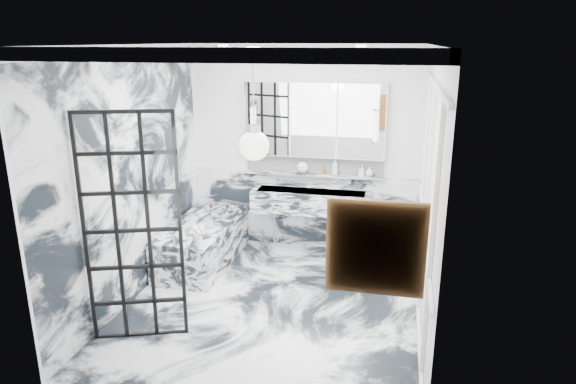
% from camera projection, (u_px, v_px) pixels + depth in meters
% --- Properties ---
extents(floor, '(3.60, 3.60, 0.00)m').
position_uv_depth(floor, '(273.00, 303.00, 5.77)').
color(floor, white).
rests_on(floor, ground).
extents(ceiling, '(3.60, 3.60, 0.00)m').
position_uv_depth(ceiling, '(270.00, 45.00, 4.97)').
color(ceiling, white).
rests_on(ceiling, wall_back).
extents(wall_back, '(3.60, 0.00, 3.60)m').
position_uv_depth(wall_back, '(304.00, 149.00, 7.05)').
color(wall_back, white).
rests_on(wall_back, floor).
extents(wall_front, '(3.60, 0.00, 3.60)m').
position_uv_depth(wall_front, '(210.00, 250.00, 3.68)').
color(wall_front, white).
rests_on(wall_front, floor).
extents(wall_left, '(0.00, 3.60, 3.60)m').
position_uv_depth(wall_left, '(132.00, 175.00, 5.70)').
color(wall_left, white).
rests_on(wall_left, floor).
extents(wall_right, '(0.00, 3.60, 3.60)m').
position_uv_depth(wall_right, '(429.00, 193.00, 5.03)').
color(wall_right, white).
rests_on(wall_right, floor).
extents(marble_clad_back, '(3.18, 0.05, 1.05)m').
position_uv_depth(marble_clad_back, '(303.00, 210.00, 7.28)').
color(marble_clad_back, white).
rests_on(marble_clad_back, floor).
extents(marble_clad_left, '(0.02, 3.56, 2.68)m').
position_uv_depth(marble_clad_left, '(134.00, 181.00, 5.71)').
color(marble_clad_left, white).
rests_on(marble_clad_left, floor).
extents(panel_molding, '(0.03, 3.40, 2.30)m').
position_uv_depth(panel_molding, '(427.00, 203.00, 5.07)').
color(panel_molding, white).
rests_on(panel_molding, floor).
extents(soap_bottle_a, '(0.11, 0.11, 0.23)m').
position_uv_depth(soap_bottle_a, '(335.00, 166.00, 6.93)').
color(soap_bottle_a, '#8C5919').
rests_on(soap_bottle_a, ledge).
extents(soap_bottle_b, '(0.08, 0.08, 0.15)m').
position_uv_depth(soap_bottle_b, '(362.00, 170.00, 6.86)').
color(soap_bottle_b, '#4C4C51').
rests_on(soap_bottle_b, ledge).
extents(soap_bottle_c, '(0.11, 0.11, 0.14)m').
position_uv_depth(soap_bottle_c, '(369.00, 171.00, 6.85)').
color(soap_bottle_c, silver).
rests_on(soap_bottle_c, ledge).
extents(face_pot, '(0.16, 0.16, 0.16)m').
position_uv_depth(face_pot, '(303.00, 167.00, 7.03)').
color(face_pot, white).
rests_on(face_pot, ledge).
extents(amber_bottle, '(0.04, 0.04, 0.10)m').
position_uv_depth(amber_bottle, '(323.00, 170.00, 6.98)').
color(amber_bottle, '#8C5919').
rests_on(amber_bottle, ledge).
extents(flower_vase, '(0.08, 0.08, 0.12)m').
position_uv_depth(flower_vase, '(199.00, 241.00, 5.94)').
color(flower_vase, silver).
rests_on(flower_vase, bathtub).
extents(crittall_door, '(0.84, 0.33, 2.24)m').
position_uv_depth(crittall_door, '(133.00, 231.00, 4.83)').
color(crittall_door, black).
rests_on(crittall_door, floor).
extents(artwork, '(0.57, 0.05, 0.57)m').
position_uv_depth(artwork, '(376.00, 248.00, 3.45)').
color(artwork, '#CA5114').
rests_on(artwork, wall_front).
extents(pendant_light, '(0.24, 0.24, 0.24)m').
position_uv_depth(pendant_light, '(254.00, 146.00, 4.18)').
color(pendant_light, white).
rests_on(pendant_light, ceiling).
extents(trough_sink, '(1.60, 0.45, 0.30)m').
position_uv_depth(trough_sink, '(311.00, 202.00, 6.98)').
color(trough_sink, silver).
rests_on(trough_sink, wall_back).
extents(ledge, '(1.90, 0.14, 0.04)m').
position_uv_depth(ledge, '(313.00, 175.00, 7.04)').
color(ledge, silver).
rests_on(ledge, wall_back).
extents(subway_tile, '(1.90, 0.03, 0.23)m').
position_uv_depth(subway_tile, '(314.00, 164.00, 7.06)').
color(subway_tile, white).
rests_on(subway_tile, wall_back).
extents(mirror_cabinet, '(1.90, 0.16, 1.00)m').
position_uv_depth(mirror_cabinet, '(314.00, 120.00, 6.83)').
color(mirror_cabinet, white).
rests_on(mirror_cabinet, wall_back).
extents(sconce_left, '(0.07, 0.07, 0.40)m').
position_uv_depth(sconce_left, '(253.00, 122.00, 6.92)').
color(sconce_left, white).
rests_on(sconce_left, mirror_cabinet).
extents(sconce_right, '(0.07, 0.07, 0.40)m').
position_uv_depth(sconce_right, '(376.00, 126.00, 6.58)').
color(sconce_right, white).
rests_on(sconce_right, mirror_cabinet).
extents(bathtub, '(0.75, 1.65, 0.55)m').
position_uv_depth(bathtub, '(203.00, 243.00, 6.77)').
color(bathtub, silver).
rests_on(bathtub, floor).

